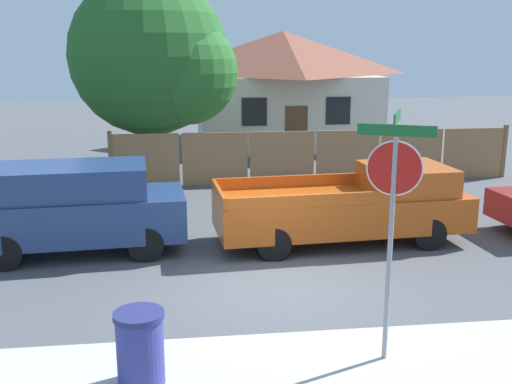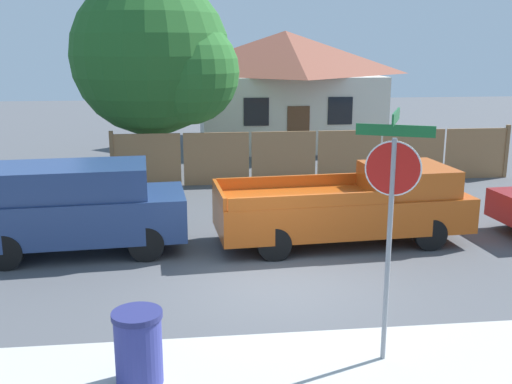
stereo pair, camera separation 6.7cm
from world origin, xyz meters
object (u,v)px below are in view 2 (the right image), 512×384
Objects in this scene: stop_sign at (392,194)px; trash_bin at (139,347)px; house at (285,86)px; oak_tree at (158,59)px; red_suv at (77,206)px; orange_pickup at (352,206)px.

stop_sign reaches higher than trash_bin.
house is 8.05× the size of trash_bin.
oak_tree is 1.88× the size of stop_sign.
house is 1.23× the size of oak_tree.
red_suv is 5.99m from orange_pickup.
red_suv is 5.66m from trash_bin.
house reaches higher than orange_pickup.
oak_tree reaches higher than trash_bin.
orange_pickup is 5.48m from stop_sign.
oak_tree is at bearing 116.98° from orange_pickup.
red_suv is at bearing -101.33° from oak_tree.
red_suv is at bearing -115.32° from house.
orange_pickup is (-0.80, -14.31, -1.74)m from house.
red_suv is 7.33m from stop_sign.
red_suv is at bearing 176.12° from orange_pickup.
stop_sign is at bearing -49.69° from red_suv.
red_suv reaches higher than trash_bin.
trash_bin is at bearing -151.52° from stop_sign.
oak_tree is (-5.28, -6.86, 1.33)m from house.
house is at bearing 109.17° from stop_sign.
red_suv is at bearing 158.68° from stop_sign.
house is 2.31× the size of stop_sign.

